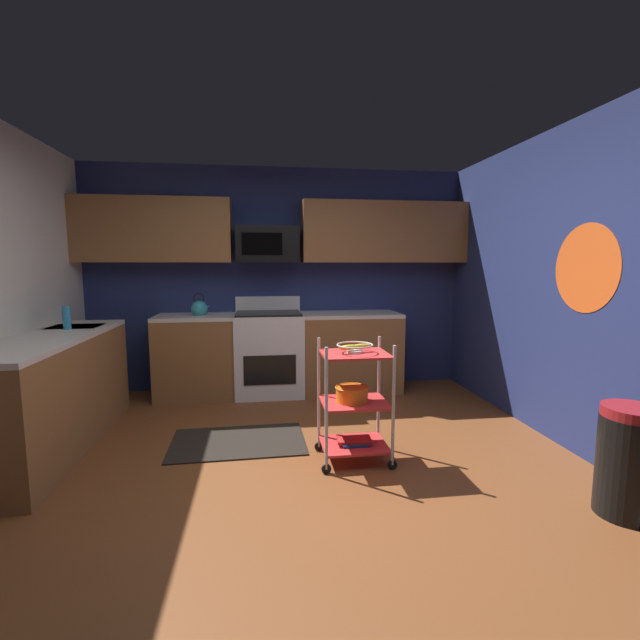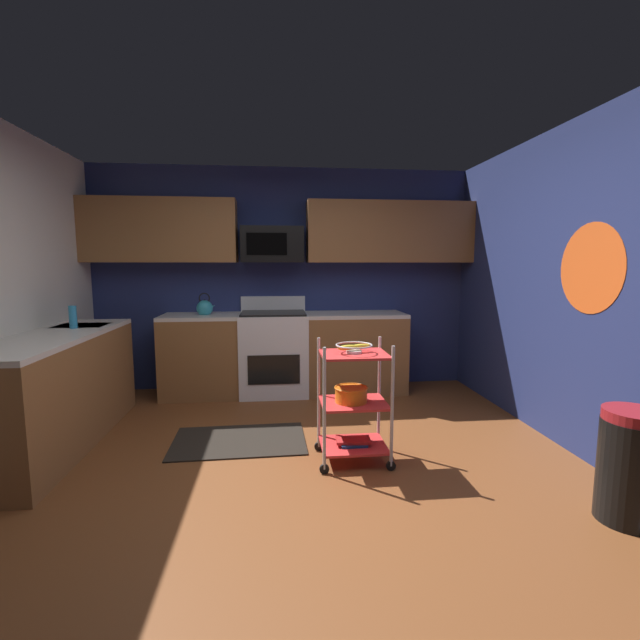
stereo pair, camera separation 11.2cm
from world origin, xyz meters
name	(u,v)px [view 1 (the left image)]	position (x,y,z in m)	size (l,w,h in m)	color
floor	(297,482)	(0.00, 0.00, -0.02)	(4.40, 4.80, 0.04)	brown
wall_back	(279,279)	(0.00, 2.43, 1.30)	(4.52, 0.06, 2.60)	navy
wall_right	(602,289)	(2.23, 0.00, 1.30)	(0.06, 4.80, 2.60)	navy
wall_flower_decal	(586,268)	(2.20, 0.14, 1.45)	(0.67, 0.67, 0.00)	#E5591E
counter_run	(202,367)	(-0.82, 1.54, 0.46)	(3.57, 2.62, 0.92)	brown
oven_range	(269,352)	(-0.14, 2.10, 0.48)	(0.76, 0.65, 1.10)	white
upper_cabinets	(282,231)	(0.03, 2.23, 1.85)	(4.40, 0.33, 0.70)	brown
microwave	(267,245)	(-0.14, 2.21, 1.70)	(0.70, 0.39, 0.40)	black
rolling_cart	(354,402)	(0.46, 0.25, 0.45)	(0.55, 0.42, 0.91)	silver
fruit_bowl	(355,347)	(0.46, 0.25, 0.88)	(0.27, 0.27, 0.07)	silver
mixing_bowl_large	(352,394)	(0.44, 0.25, 0.52)	(0.25, 0.25, 0.11)	orange
book_stack	(354,441)	(0.46, 0.25, 0.15)	(0.27, 0.18, 0.04)	#1E4C8C
kettle	(199,308)	(-0.89, 2.10, 1.00)	(0.21, 0.18, 0.26)	teal
dish_soap_bottle	(67,318)	(-1.89, 1.15, 1.02)	(0.06, 0.06, 0.20)	#2D8CBF
trash_can	(629,462)	(1.90, -0.70, 0.33)	(0.34, 0.42, 0.66)	black
floor_rug	(238,442)	(-0.43, 0.70, 0.01)	(1.10, 0.70, 0.01)	black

